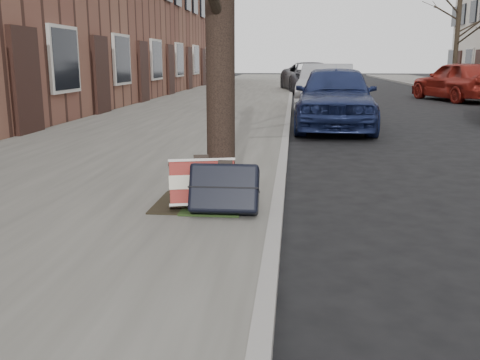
# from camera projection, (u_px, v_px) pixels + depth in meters

# --- Properties ---
(ground) EXTENTS (120.00, 120.00, 0.00)m
(ground) POSITION_uv_depth(u_px,v_px,m) (444.00, 270.00, 3.87)
(ground) COLOR black
(ground) RESTS_ON ground
(near_sidewalk) EXTENTS (5.00, 70.00, 0.12)m
(near_sidewalk) POSITION_uv_depth(u_px,v_px,m) (220.00, 102.00, 18.78)
(near_sidewalk) COLOR slate
(near_sidewalk) RESTS_ON ground
(house_near) EXTENTS (6.80, 40.00, 7.00)m
(house_near) POSITION_uv_depth(u_px,v_px,m) (64.00, 4.00, 19.58)
(house_near) COLOR brown
(house_near) RESTS_ON ground
(dirt_patch) EXTENTS (0.85, 0.85, 0.02)m
(dirt_patch) POSITION_uv_depth(u_px,v_px,m) (200.00, 203.00, 5.21)
(dirt_patch) COLOR black
(dirt_patch) RESTS_ON near_sidewalk
(suitcase_red) EXTENTS (0.67, 0.47, 0.47)m
(suitcase_red) POSITION_uv_depth(u_px,v_px,m) (202.00, 184.00, 5.00)
(suitcase_red) COLOR maroon
(suitcase_red) RESTS_ON near_sidewalk
(suitcase_navy) EXTENTS (0.62, 0.37, 0.49)m
(suitcase_navy) POSITION_uv_depth(u_px,v_px,m) (224.00, 188.00, 4.79)
(suitcase_navy) COLOR black
(suitcase_navy) RESTS_ON near_sidewalk
(car_near_front) EXTENTS (1.86, 4.21, 1.41)m
(car_near_front) POSITION_uv_depth(u_px,v_px,m) (335.00, 97.00, 11.67)
(car_near_front) COLOR #19234F
(car_near_front) RESTS_ON ground
(car_near_mid) EXTENTS (1.92, 4.33, 1.38)m
(car_near_mid) POSITION_uv_depth(u_px,v_px,m) (327.00, 88.00, 15.83)
(car_near_mid) COLOR #ADB0B5
(car_near_mid) RESTS_ON ground
(car_near_back) EXTENTS (3.04, 5.32, 1.40)m
(car_near_back) POSITION_uv_depth(u_px,v_px,m) (311.00, 77.00, 24.87)
(car_near_back) COLOR #3D3D42
(car_near_back) RESTS_ON ground
(car_far_back) EXTENTS (2.90, 4.65, 1.48)m
(car_far_back) POSITION_uv_depth(u_px,v_px,m) (458.00, 81.00, 19.66)
(car_far_back) COLOR maroon
(car_far_back) RESTS_ON ground
(tree_far_c) EXTENTS (0.24, 0.24, 4.44)m
(tree_far_c) POSITION_uv_depth(u_px,v_px,m) (456.00, 43.00, 27.66)
(tree_far_c) COLOR black
(tree_far_c) RESTS_ON far_sidewalk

